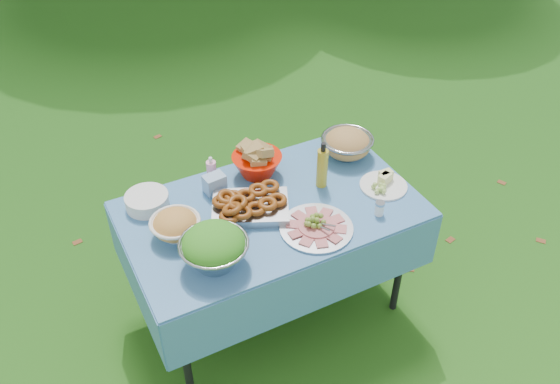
{
  "coord_description": "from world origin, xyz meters",
  "views": [
    {
      "loc": [
        -0.99,
        -2.01,
        2.69
      ],
      "look_at": [
        0.05,
        0.0,
        0.85
      ],
      "focal_mm": 38.0,
      "sensor_mm": 36.0,
      "label": 1
    }
  ],
  "objects_px": {
    "picnic_table": "(272,261)",
    "bread_bowl": "(257,160)",
    "charcuterie_platter": "(317,223)",
    "plate_stack": "(147,201)",
    "oil_bottle": "(322,165)",
    "pasta_bowl_steel": "(347,143)",
    "salad_bowl": "(214,247)"
  },
  "relations": [
    {
      "from": "picnic_table",
      "to": "oil_bottle",
      "type": "height_order",
      "value": "oil_bottle"
    },
    {
      "from": "charcuterie_platter",
      "to": "oil_bottle",
      "type": "relative_size",
      "value": 1.35
    },
    {
      "from": "charcuterie_platter",
      "to": "oil_bottle",
      "type": "xyz_separation_m",
      "value": [
        0.19,
        0.28,
        0.09
      ]
    },
    {
      "from": "plate_stack",
      "to": "oil_bottle",
      "type": "xyz_separation_m",
      "value": [
        0.86,
        -0.25,
        0.1
      ]
    },
    {
      "from": "charcuterie_platter",
      "to": "oil_bottle",
      "type": "height_order",
      "value": "oil_bottle"
    },
    {
      "from": "plate_stack",
      "to": "pasta_bowl_steel",
      "type": "distance_m",
      "value": 1.12
    },
    {
      "from": "plate_stack",
      "to": "pasta_bowl_steel",
      "type": "height_order",
      "value": "pasta_bowl_steel"
    },
    {
      "from": "bread_bowl",
      "to": "charcuterie_platter",
      "type": "xyz_separation_m",
      "value": [
        0.06,
        -0.52,
        -0.05
      ]
    },
    {
      "from": "picnic_table",
      "to": "charcuterie_platter",
      "type": "height_order",
      "value": "charcuterie_platter"
    },
    {
      "from": "salad_bowl",
      "to": "charcuterie_platter",
      "type": "distance_m",
      "value": 0.52
    },
    {
      "from": "salad_bowl",
      "to": "pasta_bowl_steel",
      "type": "xyz_separation_m",
      "value": [
        0.97,
        0.44,
        -0.03
      ]
    },
    {
      "from": "plate_stack",
      "to": "oil_bottle",
      "type": "height_order",
      "value": "oil_bottle"
    },
    {
      "from": "salad_bowl",
      "to": "pasta_bowl_steel",
      "type": "bearing_deg",
      "value": 24.44
    },
    {
      "from": "charcuterie_platter",
      "to": "picnic_table",
      "type": "bearing_deg",
      "value": 117.39
    },
    {
      "from": "picnic_table",
      "to": "plate_stack",
      "type": "relative_size",
      "value": 6.72
    },
    {
      "from": "bread_bowl",
      "to": "pasta_bowl_steel",
      "type": "xyz_separation_m",
      "value": [
        0.52,
        -0.07,
        -0.01
      ]
    },
    {
      "from": "pasta_bowl_steel",
      "to": "charcuterie_platter",
      "type": "relative_size",
      "value": 0.8
    },
    {
      "from": "salad_bowl",
      "to": "pasta_bowl_steel",
      "type": "distance_m",
      "value": 1.07
    },
    {
      "from": "pasta_bowl_steel",
      "to": "salad_bowl",
      "type": "bearing_deg",
      "value": -155.56
    },
    {
      "from": "picnic_table",
      "to": "salad_bowl",
      "type": "height_order",
      "value": "salad_bowl"
    },
    {
      "from": "salad_bowl",
      "to": "charcuterie_platter",
      "type": "relative_size",
      "value": 0.87
    },
    {
      "from": "pasta_bowl_steel",
      "to": "picnic_table",
      "type": "bearing_deg",
      "value": -159.42
    },
    {
      "from": "plate_stack",
      "to": "salad_bowl",
      "type": "bearing_deg",
      "value": -74.09
    },
    {
      "from": "picnic_table",
      "to": "bread_bowl",
      "type": "xyz_separation_m",
      "value": [
        0.06,
        0.29,
        0.47
      ]
    },
    {
      "from": "oil_bottle",
      "to": "pasta_bowl_steel",
      "type": "bearing_deg",
      "value": 33.05
    },
    {
      "from": "salad_bowl",
      "to": "bread_bowl",
      "type": "bearing_deg",
      "value": 48.38
    },
    {
      "from": "picnic_table",
      "to": "bread_bowl",
      "type": "height_order",
      "value": "bread_bowl"
    },
    {
      "from": "plate_stack",
      "to": "pasta_bowl_steel",
      "type": "xyz_separation_m",
      "value": [
        1.12,
        -0.08,
        0.04
      ]
    },
    {
      "from": "bread_bowl",
      "to": "oil_bottle",
      "type": "relative_size",
      "value": 1.02
    },
    {
      "from": "salad_bowl",
      "to": "bread_bowl",
      "type": "xyz_separation_m",
      "value": [
        0.45,
        0.51,
        -0.01
      ]
    },
    {
      "from": "pasta_bowl_steel",
      "to": "oil_bottle",
      "type": "xyz_separation_m",
      "value": [
        -0.26,
        -0.17,
        0.06
      ]
    },
    {
      "from": "plate_stack",
      "to": "oil_bottle",
      "type": "bearing_deg",
      "value": -16.2
    }
  ]
}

